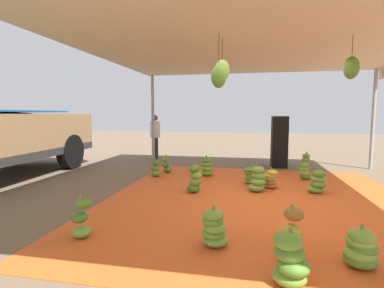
% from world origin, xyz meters
% --- Properties ---
extents(ground_plane, '(40.00, 40.00, 0.00)m').
position_xyz_m(ground_plane, '(0.00, 3.00, 0.00)').
color(ground_plane, brown).
extents(tarp_orange, '(6.17, 5.54, 0.01)m').
position_xyz_m(tarp_orange, '(0.00, 0.00, 0.01)').
color(tarp_orange, '#E05B23').
rests_on(tarp_orange, ground).
extents(tent_canopy, '(8.00, 7.00, 2.92)m').
position_xyz_m(tent_canopy, '(-0.01, -0.09, 2.83)').
color(tent_canopy, '#9EA0A5').
rests_on(tent_canopy, ground).
extents(banana_bunch_0, '(0.38, 0.39, 0.61)m').
position_xyz_m(banana_bunch_0, '(0.29, 1.23, 0.28)').
color(banana_bunch_0, '#477523').
rests_on(banana_bunch_0, tarp_orange).
extents(banana_bunch_1, '(0.40, 0.40, 0.53)m').
position_xyz_m(banana_bunch_1, '(1.92, 1.22, 0.24)').
color(banana_bunch_1, '#60932D').
rests_on(banana_bunch_1, tarp_orange).
extents(banana_bunch_2, '(0.38, 0.40, 0.57)m').
position_xyz_m(banana_bunch_2, '(-2.03, -0.33, 0.25)').
color(banana_bunch_2, gold).
rests_on(banana_bunch_2, tarp_orange).
extents(banana_bunch_3, '(0.27, 0.29, 0.47)m').
position_xyz_m(banana_bunch_3, '(1.57, 2.49, 0.21)').
color(banana_bunch_3, '#60932D').
rests_on(banana_bunch_3, tarp_orange).
extents(banana_bunch_4, '(0.46, 0.44, 0.44)m').
position_xyz_m(banana_bunch_4, '(1.26, 0.10, 0.19)').
color(banana_bunch_4, '#60932D').
rests_on(banana_bunch_4, tarp_orange).
extents(banana_bunch_5, '(0.35, 0.35, 0.58)m').
position_xyz_m(banana_bunch_5, '(2.79, -1.34, 0.26)').
color(banana_bunch_5, '#477523').
rests_on(banana_bunch_5, tarp_orange).
extents(banana_bunch_6, '(0.30, 0.32, 0.56)m').
position_xyz_m(banana_bunch_6, '(-2.11, 2.27, 0.24)').
color(banana_bunch_6, '#75A83D').
rests_on(banana_bunch_6, tarp_orange).
extents(banana_bunch_7, '(0.45, 0.46, 0.45)m').
position_xyz_m(banana_bunch_7, '(-2.22, -1.00, 0.20)').
color(banana_bunch_7, '#518428').
rests_on(banana_bunch_7, tarp_orange).
extents(banana_bunch_8, '(0.47, 0.48, 0.56)m').
position_xyz_m(banana_bunch_8, '(0.62, -0.02, 0.25)').
color(banana_bunch_8, '#6B9E38').
rests_on(banana_bunch_8, tarp_orange).
extents(banana_bunch_9, '(0.36, 0.37, 0.47)m').
position_xyz_m(banana_bunch_9, '(1.94, -1.17, 0.21)').
color(banana_bunch_9, '#477523').
rests_on(banana_bunch_9, tarp_orange).
extents(banana_bunch_10, '(0.42, 0.43, 0.55)m').
position_xyz_m(banana_bunch_10, '(-2.72, -0.23, 0.25)').
color(banana_bunch_10, '#60932D').
rests_on(banana_bunch_10, tarp_orange).
extents(banana_bunch_11, '(0.41, 0.40, 0.49)m').
position_xyz_m(banana_bunch_11, '(-2.02, 0.56, 0.22)').
color(banana_bunch_11, '#6B9E38').
rests_on(banana_bunch_11, tarp_orange).
extents(banana_bunch_12, '(0.47, 0.47, 0.52)m').
position_xyz_m(banana_bunch_12, '(0.71, -1.20, 0.23)').
color(banana_bunch_12, '#6B9E38').
rests_on(banana_bunch_12, tarp_orange).
extents(banana_bunch_13, '(0.28, 0.30, 0.49)m').
position_xyz_m(banana_bunch_13, '(2.13, 2.37, 0.22)').
color(banana_bunch_13, '#518428').
rests_on(banana_bunch_13, tarp_orange).
extents(banana_bunch_14, '(0.33, 0.37, 0.46)m').
position_xyz_m(banana_bunch_14, '(0.93, -0.30, 0.20)').
color(banana_bunch_14, '#996628').
rests_on(banana_bunch_14, tarp_orange).
extents(worker_0, '(0.57, 0.35, 1.56)m').
position_xyz_m(worker_0, '(4.46, 3.44, 0.91)').
color(worker_0, '#26262D').
rests_on(worker_0, ground).
extents(speaker_stack, '(0.59, 0.48, 1.53)m').
position_xyz_m(speaker_stack, '(3.67, -0.72, 0.77)').
color(speaker_stack, black).
rests_on(speaker_stack, ground).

